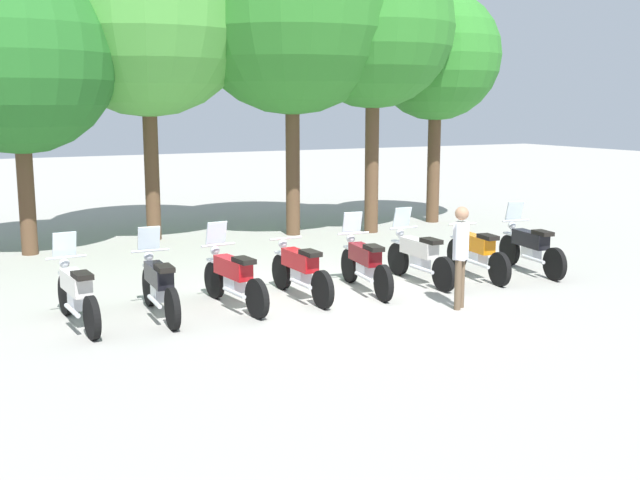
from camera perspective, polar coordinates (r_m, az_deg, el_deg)
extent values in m
plane|color=#9E9B93|center=(13.71, 0.95, -4.03)|extent=(80.00, 80.00, 0.00)
cylinder|color=black|center=(12.98, -18.36, -3.91)|extent=(0.15, 0.65, 0.64)
cylinder|color=black|center=(11.51, -16.57, -5.55)|extent=(0.15, 0.65, 0.64)
cube|color=silver|center=(12.90, -18.44, -2.44)|extent=(0.15, 0.37, 0.04)
cube|color=silver|center=(12.21, -17.66, -3.04)|extent=(0.33, 0.97, 0.30)
cube|color=silver|center=(12.22, -17.54, -4.32)|extent=(0.25, 0.42, 0.24)
cube|color=black|center=(11.79, -17.24, -2.52)|extent=(0.27, 0.46, 0.08)
cylinder|color=silver|center=(12.82, -18.34, -2.63)|extent=(0.07, 0.23, 0.64)
cylinder|color=silver|center=(12.67, -18.33, -1.22)|extent=(0.62, 0.09, 0.04)
sphere|color=silver|center=(12.82, -18.44, -1.65)|extent=(0.17, 0.17, 0.16)
cylinder|color=silver|center=(11.92, -17.92, -5.00)|extent=(0.13, 0.70, 0.07)
cube|color=silver|center=(12.69, -18.44, -0.29)|extent=(0.37, 0.16, 0.39)
cylinder|color=black|center=(13.18, -12.56, -3.42)|extent=(0.12, 0.64, 0.64)
cylinder|color=black|center=(11.72, -10.89, -5.04)|extent=(0.12, 0.64, 0.64)
cube|color=silver|center=(13.11, -12.62, -1.97)|extent=(0.13, 0.36, 0.04)
cube|color=black|center=(12.42, -11.89, -2.56)|extent=(0.29, 0.96, 0.30)
cube|color=silver|center=(12.43, -11.79, -3.82)|extent=(0.23, 0.41, 0.24)
cube|color=black|center=(12.00, -11.48, -2.06)|extent=(0.25, 0.45, 0.08)
cylinder|color=silver|center=(13.03, -12.53, -2.15)|extent=(0.06, 0.23, 0.64)
cylinder|color=silver|center=(12.88, -12.49, -0.77)|extent=(0.62, 0.06, 0.04)
sphere|color=silver|center=(13.03, -12.60, -1.19)|extent=(0.17, 0.17, 0.16)
cylinder|color=silver|center=(12.13, -12.18, -4.48)|extent=(0.09, 0.70, 0.07)
cube|color=silver|center=(12.90, -12.59, 0.15)|extent=(0.36, 0.14, 0.39)
cylinder|color=black|center=(13.49, -7.84, -2.96)|extent=(0.17, 0.65, 0.64)
cylinder|color=black|center=(12.15, -4.69, -4.35)|extent=(0.17, 0.65, 0.64)
cube|color=silver|center=(13.42, -7.87, -1.54)|extent=(0.16, 0.37, 0.04)
cube|color=red|center=(12.78, -6.48, -2.05)|extent=(0.36, 0.97, 0.30)
cube|color=silver|center=(12.80, -6.36, -3.27)|extent=(0.26, 0.42, 0.24)
cube|color=black|center=(12.39, -5.67, -1.52)|extent=(0.29, 0.46, 0.08)
cylinder|color=silver|center=(13.35, -7.70, -1.71)|extent=(0.07, 0.23, 0.64)
cylinder|color=silver|center=(13.20, -7.57, -0.36)|extent=(0.62, 0.10, 0.04)
sphere|color=silver|center=(13.34, -7.80, -0.78)|extent=(0.18, 0.18, 0.16)
cylinder|color=silver|center=(12.48, -6.38, -3.90)|extent=(0.14, 0.70, 0.07)
cube|color=silver|center=(13.22, -7.70, 0.53)|extent=(0.37, 0.17, 0.39)
cylinder|color=black|center=(14.03, -2.86, -2.37)|extent=(0.12, 0.64, 0.64)
cylinder|color=black|center=(12.69, 0.19, -3.69)|extent=(0.12, 0.64, 0.64)
cube|color=silver|center=(13.97, -2.87, -1.01)|extent=(0.13, 0.36, 0.04)
cube|color=red|center=(13.33, -1.52, -1.49)|extent=(0.29, 0.96, 0.30)
cube|color=silver|center=(13.34, -1.42, -2.67)|extent=(0.23, 0.41, 0.24)
cube|color=black|center=(12.94, -0.72, -0.98)|extent=(0.25, 0.45, 0.08)
cylinder|color=silver|center=(13.89, -2.71, -1.17)|extent=(0.06, 0.23, 0.64)
cylinder|color=silver|center=(13.75, -2.56, 0.13)|extent=(0.62, 0.05, 0.04)
sphere|color=silver|center=(13.89, -2.79, -0.27)|extent=(0.16, 0.16, 0.16)
cylinder|color=silver|center=(13.02, -1.44, -3.25)|extent=(0.09, 0.70, 0.07)
cylinder|color=black|center=(14.57, 2.20, -1.91)|extent=(0.18, 0.65, 0.64)
cylinder|color=black|center=(13.18, 4.73, -3.21)|extent=(0.18, 0.65, 0.64)
cube|color=silver|center=(14.50, 2.21, -0.59)|extent=(0.16, 0.37, 0.04)
cube|color=maroon|center=(13.84, 3.34, -1.07)|extent=(0.38, 0.97, 0.30)
cube|color=silver|center=(13.85, 3.41, -2.21)|extent=(0.27, 0.42, 0.24)
cube|color=black|center=(13.44, 4.01, -0.59)|extent=(0.29, 0.47, 0.08)
cylinder|color=silver|center=(14.42, 2.35, -0.75)|extent=(0.08, 0.23, 0.64)
cylinder|color=silver|center=(14.28, 2.49, 0.50)|extent=(0.62, 0.11, 0.04)
sphere|color=silver|center=(14.42, 2.29, 0.11)|extent=(0.18, 0.18, 0.16)
cylinder|color=silver|center=(13.53, 3.28, -2.76)|extent=(0.16, 0.70, 0.07)
cube|color=silver|center=(14.30, 2.41, 1.33)|extent=(0.37, 0.18, 0.39)
cylinder|color=black|center=(15.25, 5.82, -1.41)|extent=(0.11, 0.64, 0.64)
cylinder|color=black|center=(14.00, 9.19, -2.52)|extent=(0.11, 0.64, 0.64)
cube|color=silver|center=(15.19, 5.84, -0.15)|extent=(0.12, 0.36, 0.04)
cube|color=silver|center=(14.59, 7.35, -0.56)|extent=(0.27, 0.95, 0.30)
cube|color=silver|center=(14.60, 7.44, -1.64)|extent=(0.22, 0.40, 0.24)
cube|color=black|center=(14.23, 8.26, -0.07)|extent=(0.24, 0.44, 0.08)
cylinder|color=silver|center=(15.12, 6.02, -0.30)|extent=(0.05, 0.23, 0.64)
cylinder|color=silver|center=(14.99, 6.23, 0.91)|extent=(0.62, 0.04, 0.04)
sphere|color=silver|center=(15.12, 5.95, 0.53)|extent=(0.16, 0.16, 0.16)
cylinder|color=silver|center=(14.28, 7.57, -2.15)|extent=(0.08, 0.70, 0.07)
cube|color=silver|center=(15.01, 6.12, 1.69)|extent=(0.36, 0.14, 0.39)
cylinder|color=black|center=(15.91, 10.12, -1.04)|extent=(0.17, 0.65, 0.64)
cylinder|color=black|center=(14.62, 13.18, -2.13)|extent=(0.17, 0.65, 0.64)
cube|color=silver|center=(15.84, 10.16, 0.16)|extent=(0.16, 0.37, 0.04)
cube|color=orange|center=(15.23, 11.53, -0.24)|extent=(0.37, 0.97, 0.30)
cube|color=silver|center=(15.24, 11.59, -1.27)|extent=(0.26, 0.42, 0.24)
cube|color=black|center=(14.87, 12.36, 0.23)|extent=(0.29, 0.46, 0.08)
cylinder|color=silver|center=(15.77, 10.32, 0.02)|extent=(0.08, 0.23, 0.64)
cylinder|color=silver|center=(15.64, 10.52, 1.18)|extent=(0.62, 0.11, 0.04)
sphere|color=silver|center=(15.77, 10.27, 0.81)|extent=(0.18, 0.18, 0.16)
cylinder|color=silver|center=(14.92, 11.67, -1.75)|extent=(0.15, 0.70, 0.07)
cylinder|color=black|center=(16.60, 13.88, -0.72)|extent=(0.18, 0.65, 0.64)
cylinder|color=black|center=(15.35, 17.02, -1.73)|extent=(0.18, 0.65, 0.64)
cube|color=silver|center=(16.54, 13.93, 0.44)|extent=(0.17, 0.37, 0.04)
cube|color=black|center=(15.95, 15.35, 0.06)|extent=(0.39, 0.98, 0.30)
cube|color=silver|center=(15.95, 15.40, -0.93)|extent=(0.27, 0.43, 0.24)
cube|color=black|center=(15.59, 16.21, 0.51)|extent=(0.30, 0.47, 0.08)
cylinder|color=silver|center=(16.47, 14.10, 0.30)|extent=(0.08, 0.23, 0.64)
cylinder|color=silver|center=(16.34, 14.32, 1.41)|extent=(0.62, 0.12, 0.04)
sphere|color=silver|center=(16.47, 14.05, 1.06)|extent=(0.18, 0.18, 0.16)
cylinder|color=silver|center=(15.63, 15.53, -1.37)|extent=(0.16, 0.70, 0.07)
cube|color=silver|center=(16.37, 14.23, 2.13)|extent=(0.37, 0.18, 0.39)
cylinder|color=brown|center=(12.79, 10.19, -3.32)|extent=(0.15, 0.15, 0.83)
cylinder|color=brown|center=(12.94, 10.44, -3.16)|extent=(0.15, 0.15, 0.83)
cube|color=silver|center=(12.72, 10.42, -0.07)|extent=(0.29, 0.29, 0.62)
cylinder|color=silver|center=(12.57, 10.18, -0.11)|extent=(0.11, 0.11, 0.59)
cylinder|color=silver|center=(12.87, 10.66, 0.11)|extent=(0.11, 0.11, 0.59)
sphere|color=#A87A5B|center=(12.65, 10.49, 1.95)|extent=(0.31, 0.31, 0.22)
cylinder|color=brown|center=(18.29, -20.97, 3.44)|extent=(0.36, 0.36, 2.89)
sphere|color=#236623|center=(18.23, -21.56, 12.69)|extent=(4.31, 4.31, 4.31)
cylinder|color=brown|center=(19.45, -12.39, 5.60)|extent=(0.36, 0.36, 3.82)
sphere|color=#4C9E3D|center=(19.54, -12.83, 16.69)|extent=(5.32, 5.32, 5.32)
cylinder|color=brown|center=(19.73, -2.04, 5.97)|extent=(0.36, 0.36, 3.88)
sphere|color=#2D7A28|center=(19.84, -2.11, 17.13)|extent=(5.45, 5.45, 5.45)
cylinder|color=brown|center=(20.15, 3.86, 5.99)|extent=(0.36, 0.36, 3.84)
sphere|color=#2D7A28|center=(20.20, 3.98, 15.57)|extent=(4.15, 4.15, 4.15)
cylinder|color=brown|center=(22.17, 8.43, 5.72)|extent=(0.36, 0.36, 3.42)
sphere|color=#2D7A28|center=(22.15, 8.63, 13.39)|extent=(3.58, 3.58, 3.58)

